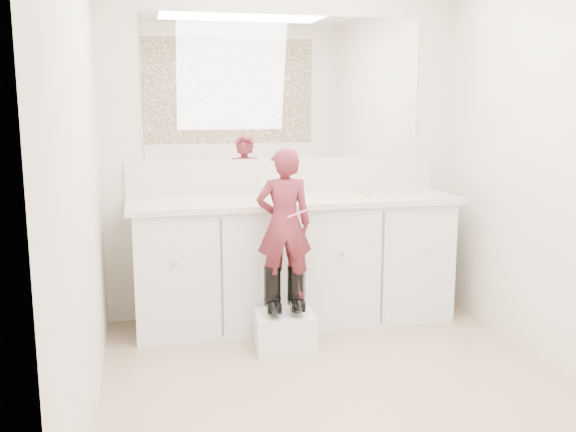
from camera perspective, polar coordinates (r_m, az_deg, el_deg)
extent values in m
plane|color=#947D61|center=(3.57, 5.47, -15.69)|extent=(3.00, 3.00, 0.00)
plane|color=beige|center=(4.66, -0.21, 5.89)|extent=(2.60, 0.00, 2.60)
plane|color=beige|center=(1.89, 20.81, -1.40)|extent=(2.60, 0.00, 2.60)
plane|color=beige|center=(3.06, -17.88, 3.05)|extent=(0.00, 3.00, 3.00)
cube|color=silver|center=(4.53, 0.59, -4.20)|extent=(2.20, 0.55, 0.85)
cube|color=beige|center=(4.42, 0.64, 1.34)|extent=(2.28, 0.58, 0.04)
cube|color=beige|center=(4.67, -0.16, 3.62)|extent=(2.28, 0.03, 0.25)
cube|color=white|center=(4.64, -0.18, 11.31)|extent=(2.00, 0.02, 1.00)
cube|color=#472819|center=(1.86, 21.55, 12.33)|extent=(2.00, 0.01, 1.20)
cylinder|color=silver|center=(4.57, 0.15, 2.52)|extent=(0.08, 0.08, 0.10)
imported|color=beige|center=(4.59, 7.00, 2.38)|extent=(0.12, 0.12, 0.08)
imported|color=white|center=(4.42, -1.96, 2.74)|extent=(0.08, 0.08, 0.17)
cube|color=white|center=(4.12, -0.28, -10.21)|extent=(0.39, 0.34, 0.23)
imported|color=#A3323E|center=(3.95, -0.36, -0.72)|extent=(0.36, 0.26, 0.94)
cylinder|color=pink|center=(3.87, 0.91, 0.25)|extent=(0.14, 0.02, 0.06)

